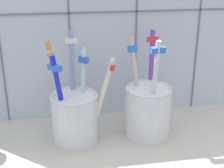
# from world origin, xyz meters

# --- Properties ---
(counter_slab) EXTENTS (0.64, 0.22, 0.02)m
(counter_slab) POSITION_xyz_m (0.00, 0.00, 0.01)
(counter_slab) COLOR #BCB7AD
(counter_slab) RESTS_ON ground
(tile_wall_back) EXTENTS (0.64, 0.02, 0.45)m
(tile_wall_back) POSITION_xyz_m (0.00, 0.12, 0.23)
(tile_wall_back) COLOR silver
(tile_wall_back) RESTS_ON ground
(toothbrush_cup_left) EXTENTS (0.11, 0.08, 0.19)m
(toothbrush_cup_left) POSITION_xyz_m (-0.07, 0.01, 0.07)
(toothbrush_cup_left) COLOR silver
(toothbrush_cup_left) RESTS_ON counter_slab
(toothbrush_cup_right) EXTENTS (0.08, 0.11, 0.18)m
(toothbrush_cup_right) POSITION_xyz_m (0.07, 0.01, 0.07)
(toothbrush_cup_right) COLOR white
(toothbrush_cup_right) RESTS_ON counter_slab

